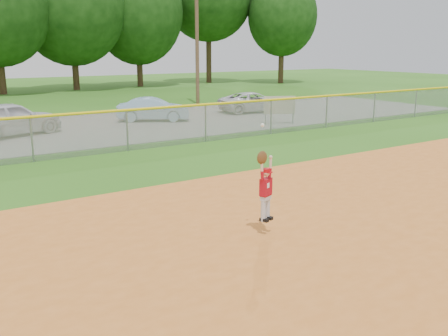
# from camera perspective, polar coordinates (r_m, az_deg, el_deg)

# --- Properties ---
(ground) EXTENTS (120.00, 120.00, 0.00)m
(ground) POSITION_cam_1_polar(r_m,az_deg,el_deg) (10.45, 10.95, -7.32)
(ground) COLOR #2C6316
(ground) RESTS_ON ground
(parking_strip) EXTENTS (44.00, 10.00, 0.03)m
(parking_strip) POSITION_cam_1_polar(r_m,az_deg,el_deg) (24.22, -16.40, 4.31)
(parking_strip) COLOR gray
(parking_strip) RESTS_ON ground
(car_white_a) EXTENTS (4.65, 3.05, 1.47)m
(car_white_a) POSITION_cam_1_polar(r_m,az_deg,el_deg) (23.05, -23.34, 5.20)
(car_white_a) COLOR silver
(car_white_a) RESTS_ON parking_strip
(car_blue) EXTENTS (3.76, 2.89, 1.19)m
(car_blue) POSITION_cam_1_polar(r_m,az_deg,el_deg) (25.92, -8.07, 6.66)
(car_blue) COLOR #81A9C1
(car_blue) RESTS_ON parking_strip
(car_white_b) EXTENTS (4.36, 2.48, 1.15)m
(car_white_b) POSITION_cam_1_polar(r_m,az_deg,el_deg) (29.39, 3.45, 7.53)
(car_white_b) COLOR silver
(car_white_b) RESTS_ON parking_strip
(sponsor_sign) EXTENTS (1.44, 0.70, 1.39)m
(sponsor_sign) POSITION_cam_1_polar(r_m,az_deg,el_deg) (24.71, 6.37, 7.07)
(sponsor_sign) COLOR gray
(sponsor_sign) RESTS_ON ground
(outfield_fence) EXTENTS (40.06, 0.10, 1.55)m
(outfield_fence) POSITION_cam_1_polar(r_m,az_deg,el_deg) (18.49, -11.02, 4.61)
(outfield_fence) COLOR gray
(outfield_fence) RESTS_ON ground
(power_lines) EXTENTS (19.40, 0.24, 9.00)m
(power_lines) POSITION_cam_1_polar(r_m,az_deg,el_deg) (30.00, -18.65, 14.79)
(power_lines) COLOR #4C3823
(power_lines) RESTS_ON ground
(ballplayer) EXTENTS (0.47, 0.26, 1.97)m
(ballplayer) POSITION_cam_1_polar(r_m,az_deg,el_deg) (9.82, 4.74, -2.06)
(ballplayer) COLOR silver
(ballplayer) RESTS_ON ground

